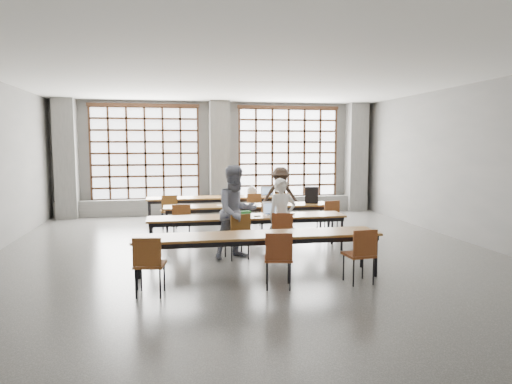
% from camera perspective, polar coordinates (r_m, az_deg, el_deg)
% --- Properties ---
extents(floor, '(11.00, 11.00, 0.00)m').
position_cam_1_polar(floor, '(9.30, -1.10, -7.56)').
color(floor, '#4B4B48').
rests_on(floor, ground).
extents(ceiling, '(11.00, 11.00, 0.00)m').
position_cam_1_polar(ceiling, '(9.13, -1.14, 14.31)').
color(ceiling, silver).
rests_on(ceiling, floor).
extents(wall_back, '(10.00, 0.00, 10.00)m').
position_cam_1_polar(wall_back, '(14.50, -4.70, 4.28)').
color(wall_back, '#5A5A57').
rests_on(wall_back, floor).
extents(wall_front, '(10.00, 0.00, 10.00)m').
position_cam_1_polar(wall_front, '(3.75, 12.81, -0.74)').
color(wall_front, '#5A5A57').
rests_on(wall_front, floor).
extents(wall_right, '(0.00, 11.00, 11.00)m').
position_cam_1_polar(wall_right, '(11.03, 25.48, 3.18)').
color(wall_right, '#5A5A57').
rests_on(wall_right, floor).
extents(column_left, '(0.60, 0.55, 3.50)m').
position_cam_1_polar(column_left, '(14.46, -22.65, 3.83)').
color(column_left, '#5B5B58').
rests_on(column_left, floor).
extents(column_mid, '(0.60, 0.55, 3.50)m').
position_cam_1_polar(column_mid, '(14.22, -4.58, 4.25)').
color(column_mid, '#5B5B58').
rests_on(column_mid, floor).
extents(column_right, '(0.60, 0.55, 3.50)m').
position_cam_1_polar(column_right, '(15.36, 12.41, 4.26)').
color(column_right, '#5B5B58').
rests_on(column_right, floor).
extents(window_left, '(3.32, 0.12, 3.00)m').
position_cam_1_polar(window_left, '(14.36, -13.66, 4.71)').
color(window_left, white).
rests_on(window_left, wall_back).
extents(window_right, '(3.32, 0.12, 3.00)m').
position_cam_1_polar(window_right, '(14.82, 4.05, 4.90)').
color(window_right, white).
rests_on(window_right, wall_back).
extents(sill_ledge, '(9.80, 0.35, 0.50)m').
position_cam_1_polar(sill_ledge, '(14.42, -4.56, -1.71)').
color(sill_ledge, '#5B5B58').
rests_on(sill_ledge, floor).
extents(desk_row_a, '(4.00, 0.70, 0.73)m').
position_cam_1_polar(desk_row_a, '(12.68, -4.50, -0.88)').
color(desk_row_a, brown).
rests_on(desk_row_a, floor).
extents(desk_row_b, '(4.00, 0.70, 0.73)m').
position_cam_1_polar(desk_row_b, '(10.95, -0.98, -1.96)').
color(desk_row_b, brown).
rests_on(desk_row_b, floor).
extents(desk_row_c, '(4.00, 0.70, 0.73)m').
position_cam_1_polar(desk_row_c, '(9.29, -1.07, -3.40)').
color(desk_row_c, brown).
rests_on(desk_row_c, floor).
extents(desk_row_d, '(4.00, 0.70, 0.73)m').
position_cam_1_polar(desk_row_d, '(7.44, 0.31, -5.75)').
color(desk_row_d, brown).
rests_on(desk_row_d, floor).
extents(chair_back_left, '(0.46, 0.46, 0.88)m').
position_cam_1_polar(chair_back_left, '(12.01, -10.81, -1.97)').
color(chair_back_left, brown).
rests_on(chair_back_left, floor).
extents(chair_back_mid, '(0.47, 0.47, 0.88)m').
position_cam_1_polar(chair_back_mid, '(12.20, -0.40, -1.75)').
color(chair_back_mid, brown).
rests_on(chair_back_mid, floor).
extents(chair_back_right, '(0.45, 0.45, 0.88)m').
position_cam_1_polar(chair_back_right, '(12.36, 3.19, -1.65)').
color(chair_back_right, brown).
rests_on(chair_back_right, floor).
extents(chair_mid_left, '(0.42, 0.43, 0.88)m').
position_cam_1_polar(chair_mid_left, '(10.20, -9.31, -3.36)').
color(chair_mid_left, brown).
rests_on(chair_mid_left, floor).
extents(chair_mid_centre, '(0.47, 0.47, 0.88)m').
position_cam_1_polar(chair_mid_centre, '(10.43, 1.71, -3.07)').
color(chair_mid_centre, brown).
rests_on(chair_mid_centre, floor).
extents(chair_mid_right, '(0.50, 0.50, 0.88)m').
position_cam_1_polar(chair_mid_right, '(10.82, 9.12, -2.82)').
color(chair_mid_right, brown).
rests_on(chair_mid_right, floor).
extents(chair_front_left, '(0.51, 0.51, 0.88)m').
position_cam_1_polar(chair_front_left, '(8.66, -2.23, -4.95)').
color(chair_front_left, brown).
rests_on(chair_front_left, floor).
extents(chair_front_right, '(0.52, 0.52, 0.88)m').
position_cam_1_polar(chair_front_right, '(8.82, 3.33, -4.75)').
color(chair_front_right, brown).
rests_on(chair_front_right, floor).
extents(chair_near_left, '(0.48, 0.48, 0.88)m').
position_cam_1_polar(chair_near_left, '(6.74, -13.25, -8.27)').
color(chair_near_left, brown).
rests_on(chair_near_left, floor).
extents(chair_near_mid, '(0.49, 0.49, 0.88)m').
position_cam_1_polar(chair_near_mid, '(6.91, 2.82, -7.77)').
color(chair_near_mid, brown).
rests_on(chair_near_mid, floor).
extents(chair_near_right, '(0.45, 0.46, 0.88)m').
position_cam_1_polar(chair_near_right, '(7.32, 13.01, -7.13)').
color(chair_near_right, brown).
rests_on(chair_near_right, floor).
extents(student_male, '(0.59, 0.42, 1.52)m').
position_cam_1_polar(student_male, '(8.91, 3.27, -3.18)').
color(student_male, white).
rests_on(student_male, floor).
extents(student_female, '(1.05, 0.94, 1.78)m').
position_cam_1_polar(student_female, '(8.72, -2.48, -2.52)').
color(student_female, '#18224A').
rests_on(student_female, floor).
extents(student_back, '(1.06, 0.68, 1.56)m').
position_cam_1_polar(student_back, '(12.45, 3.08, -0.46)').
color(student_back, black).
rests_on(student_back, floor).
extents(laptop_front, '(0.39, 0.34, 0.26)m').
position_cam_1_polar(laptop_front, '(9.47, 2.06, -2.43)').
color(laptop_front, '#B9B8BD').
rests_on(laptop_front, desk_row_c).
extents(laptop_back, '(0.41, 0.37, 0.26)m').
position_cam_1_polar(laptop_back, '(12.99, 1.42, -0.14)').
color(laptop_back, '#AFAFB4').
rests_on(laptop_back, desk_row_a).
extents(mouse, '(0.10, 0.07, 0.04)m').
position_cam_1_polar(mouse, '(9.45, 4.64, -2.73)').
color(mouse, silver).
rests_on(mouse, desk_row_c).
extents(green_box, '(0.25, 0.10, 0.09)m').
position_cam_1_polar(green_box, '(9.34, -1.46, -2.66)').
color(green_box, '#287B31').
rests_on(green_box, desk_row_c).
extents(phone, '(0.14, 0.08, 0.01)m').
position_cam_1_polar(phone, '(9.21, 0.13, -3.01)').
color(phone, black).
rests_on(phone, desk_row_c).
extents(paper_sheet_a, '(0.31, 0.23, 0.00)m').
position_cam_1_polar(paper_sheet_a, '(10.90, -4.14, -1.65)').
color(paper_sheet_a, white).
rests_on(paper_sheet_a, desk_row_b).
extents(paper_sheet_c, '(0.35, 0.29, 0.00)m').
position_cam_1_polar(paper_sheet_c, '(10.95, -0.47, -1.60)').
color(paper_sheet_c, white).
rests_on(paper_sheet_c, desk_row_b).
extents(backpack, '(0.37, 0.30, 0.40)m').
position_cam_1_polar(backpack, '(11.34, 6.97, -0.38)').
color(backpack, black).
rests_on(backpack, desk_row_b).
extents(plastic_bag, '(0.30, 0.27, 0.29)m').
position_cam_1_polar(plastic_bag, '(12.84, -0.54, 0.15)').
color(plastic_bag, silver).
rests_on(plastic_bag, desk_row_a).
extents(red_pouch, '(0.21, 0.10, 0.06)m').
position_cam_1_polar(red_pouch, '(6.83, -13.10, -8.41)').
color(red_pouch, '#B02D15').
rests_on(red_pouch, chair_near_left).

